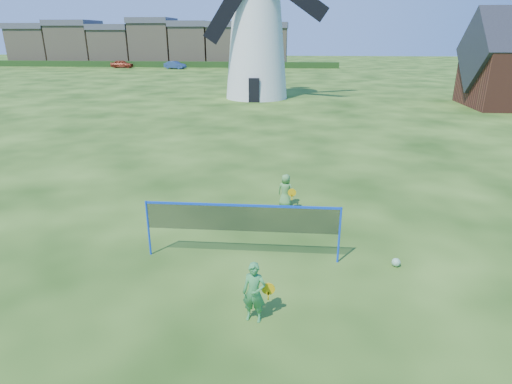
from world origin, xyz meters
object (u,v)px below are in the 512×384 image
(windmill, at_px, (257,30))
(badminton_net, at_px, (242,219))
(player_girl, at_px, (254,292))
(play_ball, at_px, (396,262))
(car_left, at_px, (122,64))
(car_right, at_px, (175,65))
(player_boy, at_px, (286,191))

(windmill, bearing_deg, badminton_net, -86.01)
(player_girl, xyz_separation_m, play_ball, (3.44, 2.46, -0.55))
(car_left, bearing_deg, play_ball, -152.58)
(player_girl, height_order, play_ball, player_girl)
(car_right, bearing_deg, car_left, 103.03)
(windmill, distance_m, car_left, 43.55)
(play_ball, bearing_deg, player_boy, 127.32)
(car_left, bearing_deg, car_right, -95.89)
(player_girl, bearing_deg, player_boy, 94.90)
(badminton_net, bearing_deg, windmill, 93.99)
(badminton_net, xyz_separation_m, player_girl, (0.54, -2.55, -0.48))
(player_boy, xyz_separation_m, car_left, (-29.38, 60.51, 0.08))
(play_ball, height_order, car_left, car_left)
(play_ball, bearing_deg, car_right, 109.69)
(player_boy, relative_size, car_right, 0.30)
(player_girl, distance_m, player_boy, 6.30)
(car_left, relative_size, car_right, 1.01)
(car_left, bearing_deg, player_boy, -153.34)
(player_girl, bearing_deg, car_right, 115.98)
(player_boy, bearing_deg, windmill, -62.24)
(car_right, bearing_deg, windmill, -133.82)
(badminton_net, height_order, car_right, badminton_net)
(badminton_net, xyz_separation_m, play_ball, (3.98, -0.09, -1.03))
(player_boy, relative_size, car_left, 0.30)
(player_boy, xyz_separation_m, car_right, (-19.71, 59.38, 0.05))
(car_left, height_order, car_right, car_left)
(play_ball, distance_m, car_left, 71.98)
(windmill, distance_m, badminton_net, 30.33)
(badminton_net, relative_size, play_ball, 22.95)
(play_ball, bearing_deg, windmill, 101.43)
(player_girl, height_order, car_left, player_girl)
(badminton_net, relative_size, player_girl, 3.81)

